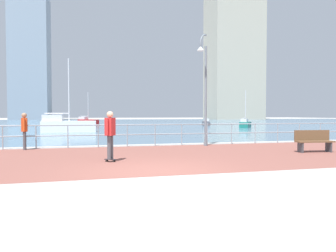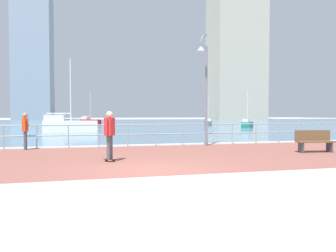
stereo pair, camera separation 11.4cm
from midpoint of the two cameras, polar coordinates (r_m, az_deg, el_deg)
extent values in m
plane|color=#ADAAA5|center=(48.42, -11.53, 0.19)|extent=(220.00, 220.00, 0.00)
cube|color=brown|center=(11.73, -5.10, -5.60)|extent=(28.00, 7.65, 0.01)
cube|color=slate|center=(60.36, -11.93, 0.56)|extent=(180.00, 88.00, 0.00)
cylinder|color=#8C99A3|center=(15.84, -27.78, -1.89)|extent=(0.05, 0.05, 1.07)
cylinder|color=#8C99A3|center=(15.56, -22.77, -1.88)|extent=(0.05, 0.05, 1.07)
cylinder|color=#8C99A3|center=(15.39, -17.62, -1.86)|extent=(0.05, 0.05, 1.07)
cylinder|color=#8C99A3|center=(15.36, -12.40, -1.82)|extent=(0.05, 0.05, 1.07)
cylinder|color=#8C99A3|center=(15.45, -7.20, -1.76)|extent=(0.05, 0.05, 1.07)
cylinder|color=#8C99A3|center=(15.67, -2.10, -1.70)|extent=(0.05, 0.05, 1.07)
cylinder|color=#8C99A3|center=(16.00, 2.82, -1.62)|extent=(0.05, 0.05, 1.07)
cylinder|color=#8C99A3|center=(16.45, 7.51, -1.53)|extent=(0.05, 0.05, 1.07)
cylinder|color=#8C99A3|center=(17.00, 11.92, -1.44)|extent=(0.05, 0.05, 1.07)
cylinder|color=#8C99A3|center=(17.65, 16.02, -1.35)|extent=(0.05, 0.05, 1.07)
cylinder|color=#8C99A3|center=(18.38, 19.82, -1.26)|extent=(0.05, 0.05, 1.07)
cylinder|color=#8C99A3|center=(19.19, 23.32, -1.17)|extent=(0.05, 0.05, 1.07)
cylinder|color=#8C99A3|center=(20.06, 26.52, -1.08)|extent=(0.05, 0.05, 1.07)
cylinder|color=#8C99A3|center=(15.42, -7.21, 0.23)|extent=(25.20, 0.06, 0.06)
cylinder|color=#8C99A3|center=(15.45, -7.20, -1.57)|extent=(25.20, 0.06, 0.06)
cylinder|color=slate|center=(15.81, 7.20, -3.26)|extent=(0.19, 0.19, 0.20)
cylinder|color=slate|center=(15.77, 7.24, 5.45)|extent=(0.12, 0.12, 5.00)
cylinder|color=slate|center=(16.17, 7.16, 16.28)|extent=(0.19, 0.18, 0.11)
cylinder|color=slate|center=(16.03, 6.89, 16.24)|extent=(0.20, 0.19, 0.15)
cylinder|color=slate|center=(15.90, 6.65, 16.04)|extent=(0.20, 0.18, 0.18)
cylinder|color=slate|center=(15.78, 6.46, 15.70)|extent=(0.18, 0.17, 0.19)
cylinder|color=slate|center=(15.70, 6.34, 15.24)|extent=(0.15, 0.15, 0.19)
cylinder|color=slate|center=(15.65, 6.30, 14.71)|extent=(0.12, 0.12, 0.17)
cone|color=silver|center=(15.60, 6.30, 13.99)|extent=(0.36, 0.36, 0.22)
cylinder|color=black|center=(10.61, -11.06, -6.30)|extent=(0.07, 0.06, 0.06)
cylinder|color=black|center=(10.68, -10.87, -6.24)|extent=(0.07, 0.06, 0.06)
cylinder|color=black|center=(10.50, -9.81, -6.38)|extent=(0.07, 0.06, 0.06)
cylinder|color=black|center=(10.57, -9.63, -6.33)|extent=(0.07, 0.06, 0.06)
cube|color=black|center=(10.58, -10.35, -6.05)|extent=(0.40, 0.29, 0.02)
cylinder|color=#4C4C51|center=(10.46, -10.56, -3.90)|extent=(0.18, 0.18, 0.79)
cylinder|color=#4C4C51|center=(10.61, -10.17, -3.82)|extent=(0.18, 0.18, 0.79)
cube|color=red|center=(10.49, -10.39, -0.11)|extent=(0.38, 0.41, 0.59)
cylinder|color=red|center=(10.28, -10.96, -0.08)|extent=(0.12, 0.12, 0.56)
cylinder|color=red|center=(10.69, -9.84, 0.01)|extent=(0.12, 0.12, 0.56)
sphere|color=#DBAD89|center=(10.48, -10.40, 2.09)|extent=(0.22, 0.22, 0.22)
cylinder|color=#4C4C51|center=(15.38, -24.50, -2.43)|extent=(0.14, 0.14, 0.82)
cylinder|color=#4C4C51|center=(15.22, -24.55, -2.48)|extent=(0.14, 0.14, 0.82)
cube|color=#D84C1E|center=(15.26, -24.57, 0.23)|extent=(0.28, 0.36, 0.61)
cylinder|color=#D84C1E|center=(15.49, -24.50, 0.31)|extent=(0.10, 0.10, 0.58)
cylinder|color=#D84C1E|center=(15.03, -24.64, 0.26)|extent=(0.10, 0.10, 0.58)
sphere|color=#A37A5B|center=(15.25, -24.59, 1.80)|extent=(0.23, 0.23, 0.23)
cube|color=brown|center=(14.30, 25.66, -2.61)|extent=(1.63, 0.57, 0.06)
cube|color=brown|center=(14.46, 25.21, -1.56)|extent=(1.60, 0.20, 0.44)
cube|color=#3F4247|center=(14.68, 27.73, -3.41)|extent=(0.10, 0.38, 0.45)
cube|color=#3F4247|center=(13.97, 23.45, -3.61)|extent=(0.10, 0.38, 0.45)
cube|color=white|center=(29.46, -17.28, -0.08)|extent=(4.76, 1.61, 1.01)
cube|color=silver|center=(29.61, -20.02, 1.42)|extent=(1.73, 1.07, 0.56)
cylinder|color=silver|center=(29.52, -17.35, 6.36)|extent=(0.11, 0.11, 5.61)
cylinder|color=silver|center=(29.56, -19.31, 2.19)|extent=(2.12, 0.16, 0.09)
cube|color=#B21E1E|center=(51.97, -13.99, 0.74)|extent=(3.43, 3.42, 0.79)
cube|color=silver|center=(52.75, -14.85, 1.42)|extent=(1.51, 1.51, 0.44)
cylinder|color=silver|center=(51.97, -14.02, 3.60)|extent=(0.09, 0.09, 4.40)
cylinder|color=silver|center=(52.54, -14.62, 1.75)|extent=(1.23, 1.23, 0.07)
cube|color=#197266|center=(38.95, 14.45, 0.23)|extent=(2.72, 3.20, 0.69)
cube|color=silver|center=(37.97, 14.25, 1.00)|extent=(1.25, 1.35, 0.39)
cylinder|color=silver|center=(38.94, 14.48, 3.57)|extent=(0.08, 0.08, 3.85)
cylinder|color=silver|center=(38.22, 14.31, 1.41)|extent=(0.91, 1.21, 0.06)
cube|color=#595960|center=(44.47, 7.42, 0.48)|extent=(1.84, 3.23, 0.66)
cube|color=silver|center=(43.53, 7.50, 1.12)|extent=(0.97, 1.26, 0.37)
cylinder|color=silver|center=(44.46, 7.44, 3.27)|extent=(0.07, 0.07, 3.68)
cylinder|color=silver|center=(43.77, 7.48, 1.46)|extent=(0.48, 1.34, 0.06)
cube|color=#8493A3|center=(107.01, -23.47, 11.45)|extent=(10.92, 11.57, 38.56)
cube|color=#B2AD99|center=(109.28, 12.46, 12.74)|extent=(17.13, 12.34, 43.69)
camera|label=1|loc=(0.06, -89.75, 0.01)|focal=33.18mm
camera|label=2|loc=(0.06, 90.25, -0.01)|focal=33.18mm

